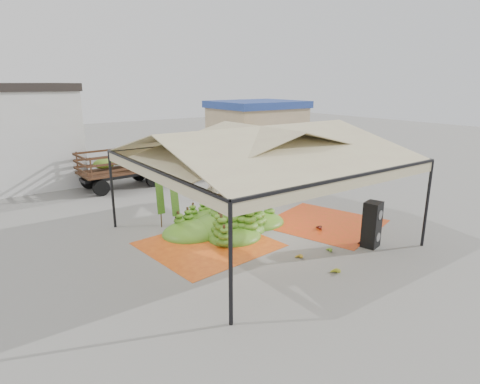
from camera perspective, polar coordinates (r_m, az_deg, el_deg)
ground at (r=14.85m, az=2.76°, el=-6.22°), size 90.00×90.00×0.00m
canopy_tent at (r=13.97m, az=2.94°, el=6.46°), size 8.10×8.10×4.00m
building_tan at (r=30.39m, az=2.42°, el=9.01°), size 6.30×5.30×4.10m
tarp_left at (r=14.11m, az=-4.54°, el=-7.42°), size 4.44×4.26×0.01m
tarp_right at (r=16.45m, az=11.88°, el=-4.33°), size 4.86×4.98×0.01m
banana_heap at (r=15.41m, az=-1.65°, el=-3.21°), size 6.16×5.55×1.10m
hand_yellow_a at (r=12.33m, az=13.36°, el=-10.91°), size 0.50×0.45×0.19m
hand_yellow_b at (r=13.08m, az=8.30°, el=-9.07°), size 0.44×0.38×0.18m
hand_red_a at (r=15.65m, az=10.88°, el=-4.89°), size 0.63×0.60×0.22m
hand_red_b at (r=14.61m, az=17.03°, el=-6.88°), size 0.55×0.51×0.20m
hand_green at (r=13.77m, az=12.35°, el=-7.97°), size 0.51×0.48×0.18m
hanging_bunches at (r=14.38m, az=9.35°, el=3.77°), size 4.74×0.24×0.20m
speaker_stack at (r=14.36m, az=18.24°, el=-4.41°), size 0.68×0.63×1.59m
banana_leaves at (r=15.78m, az=-9.95°, el=-5.11°), size 0.96×1.36×3.70m
vendor at (r=16.80m, az=-3.85°, el=-0.20°), size 0.82×0.70×1.91m
truck_left at (r=22.53m, az=-13.95°, el=4.20°), size 6.06×2.38×2.04m
truck_right at (r=25.72m, az=1.58°, el=5.92°), size 6.08×3.59×1.98m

